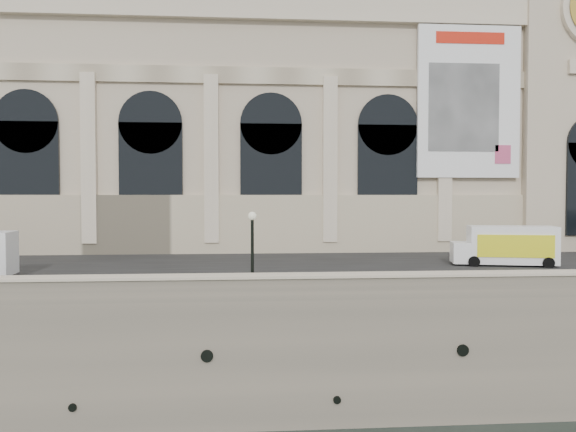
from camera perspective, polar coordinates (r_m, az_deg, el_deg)
quay at (r=61.18m, az=-7.96°, el=-5.41°), size 160.00×70.00×6.00m
street at (r=40.02m, az=-9.81°, el=-4.98°), size 160.00×24.00×0.06m
parapet at (r=26.76m, az=-12.49°, el=-7.20°), size 160.00×1.40×1.21m
museum at (r=57.92m, az=-14.32°, el=10.73°), size 69.00×18.70×29.10m
clock_pavilion at (r=62.74m, az=25.22°, el=13.35°), size 13.00×14.72×36.70m
box_truck at (r=42.11m, az=21.24°, el=-2.85°), size 7.27×3.75×2.80m
lamp_right at (r=27.70m, az=-3.64°, el=-3.85°), size 0.42×0.42×4.12m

